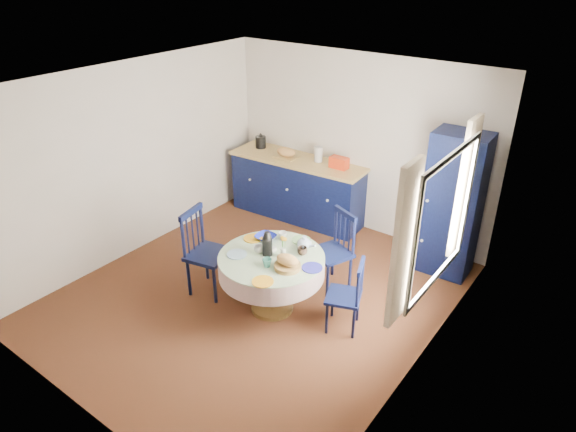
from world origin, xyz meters
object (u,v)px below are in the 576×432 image
(chair_left, at_px, (205,251))
(mug_d, at_px, (283,236))
(cobalt_bowl, at_px, (266,237))
(chair_right, at_px, (347,295))
(mug_b, at_px, (267,263))
(pantry_cabinet, at_px, (453,205))
(dining_table, at_px, (272,266))
(mug_c, at_px, (302,251))
(chair_far, at_px, (334,250))
(kitchen_counter, at_px, (298,187))
(mug_a, at_px, (259,249))

(chair_left, bearing_deg, mug_d, -66.56)
(cobalt_bowl, bearing_deg, mug_d, 36.17)
(chair_right, distance_m, mug_b, 0.91)
(pantry_cabinet, relative_size, dining_table, 1.55)
(mug_c, bearing_deg, chair_right, -1.24)
(chair_left, relative_size, cobalt_bowl, 4.55)
(chair_far, height_order, mug_d, chair_far)
(kitchen_counter, xyz_separation_m, mug_b, (1.20, -2.25, 0.27))
(pantry_cabinet, relative_size, mug_a, 16.81)
(mug_c, xyz_separation_m, mug_d, (-0.37, 0.13, 0.00))
(chair_left, relative_size, chair_right, 1.25)
(mug_c, xyz_separation_m, cobalt_bowl, (-0.53, 0.02, -0.02))
(cobalt_bowl, bearing_deg, mug_a, -66.66)
(kitchen_counter, relative_size, dining_table, 1.81)
(kitchen_counter, xyz_separation_m, mug_c, (1.36, -1.83, 0.27))
(mug_c, bearing_deg, chair_far, 85.09)
(mug_a, bearing_deg, cobalt_bowl, 113.34)
(kitchen_counter, height_order, mug_c, kitchen_counter)
(mug_c, bearing_deg, chair_left, -160.65)
(pantry_cabinet, relative_size, chair_left, 1.75)
(dining_table, relative_size, mug_c, 10.45)
(dining_table, xyz_separation_m, mug_d, (-0.13, 0.36, 0.16))
(dining_table, bearing_deg, chair_left, -169.56)
(mug_a, xyz_separation_m, cobalt_bowl, (-0.11, 0.26, -0.01))
(pantry_cabinet, relative_size, chair_far, 1.89)
(chair_right, bearing_deg, pantry_cabinet, 145.90)
(chair_right, bearing_deg, mug_a, -97.50)
(chair_right, bearing_deg, mug_b, -82.39)
(mug_b, bearing_deg, mug_a, 146.29)
(dining_table, distance_m, chair_right, 0.87)
(pantry_cabinet, relative_size, cobalt_bowl, 7.96)
(kitchen_counter, height_order, mug_a, kitchen_counter)
(dining_table, distance_m, mug_a, 0.24)
(mug_a, bearing_deg, kitchen_counter, 114.49)
(chair_left, relative_size, mug_b, 10.39)
(chair_far, height_order, mug_c, chair_far)
(dining_table, xyz_separation_m, chair_far, (0.29, 0.82, -0.09))
(chair_far, bearing_deg, dining_table, -87.49)
(kitchen_counter, distance_m, chair_far, 1.88)
(mug_b, bearing_deg, chair_right, 28.24)
(mug_c, bearing_deg, mug_b, -110.94)
(dining_table, height_order, chair_far, dining_table)
(mug_b, bearing_deg, mug_c, 69.06)
(chair_left, height_order, mug_a, chair_left)
(chair_far, bearing_deg, mug_d, -110.64)
(pantry_cabinet, xyz_separation_m, mug_d, (-1.37, -1.59, -0.16))
(pantry_cabinet, distance_m, cobalt_bowl, 2.30)
(chair_far, bearing_deg, chair_right, -26.02)
(pantry_cabinet, height_order, mug_d, pantry_cabinet)
(kitchen_counter, xyz_separation_m, dining_table, (1.12, -2.06, 0.10))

